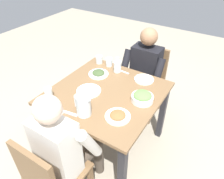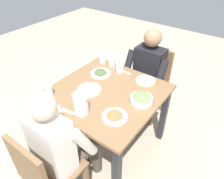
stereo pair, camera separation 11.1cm
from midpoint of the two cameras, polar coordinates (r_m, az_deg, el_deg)
name	(u,v)px [view 2 (the right image)]	position (r m, az deg, el deg)	size (l,w,h in m)	color
ground_plane	(107,143)	(2.51, -0.03, -14.37)	(8.00, 8.00, 0.00)	#9E937F
dining_table	(106,101)	(2.06, -0.03, -3.09)	(0.99, 0.99, 0.75)	brown
chair_near	(152,79)	(2.69, 11.80, 2.76)	(0.40, 0.40, 0.87)	brown
chair_far	(45,172)	(1.78, -15.90, -20.63)	(0.40, 0.40, 0.87)	brown
diner_near	(145,76)	(2.45, 10.08, 3.48)	(0.48, 0.53, 1.17)	black
diner_far	(62,142)	(1.73, -11.51, -13.76)	(0.48, 0.53, 1.17)	silver
water_pitcher	(81,104)	(1.72, -6.54, -3.84)	(0.16, 0.12, 0.19)	silver
salad_bowl	(141,98)	(1.87, 9.62, -2.43)	(0.20, 0.20, 0.09)	white
plate_yoghurt	(89,89)	(2.00, -4.70, 0.02)	(0.23, 0.23, 0.04)	white
plate_dolmas	(100,73)	(2.24, -1.73, 4.50)	(0.21, 0.21, 0.05)	white
plate_beans	(146,80)	(2.16, 10.49, 2.48)	(0.20, 0.20, 0.04)	white
plate_rice_curry	(115,116)	(1.72, 2.58, -7.16)	(0.21, 0.21, 0.05)	white
water_glass_far_left	(49,91)	(1.99, -15.12, -0.30)	(0.07, 0.07, 0.10)	silver
water_glass_near_right	(102,59)	(2.44, -1.27, 8.15)	(0.07, 0.07, 0.09)	silver
water_glass_by_pitcher	(112,62)	(2.38, 1.35, 7.40)	(0.07, 0.07, 0.09)	silver
oil_carafe	(120,67)	(2.26, 3.49, 6.03)	(0.08, 0.08, 0.16)	silver
salt_shaker	(60,109)	(1.80, -12.21, -5.07)	(0.03, 0.03, 0.05)	white
fork_near	(67,111)	(1.81, -10.40, -5.74)	(0.17, 0.03, 0.01)	silver
knife_near	(124,71)	(2.29, 4.64, 4.85)	(0.18, 0.02, 0.01)	silver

